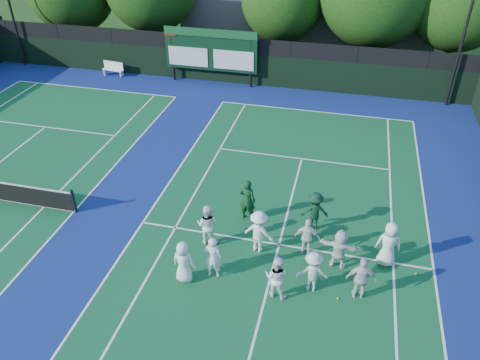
# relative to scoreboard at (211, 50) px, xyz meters

# --- Properties ---
(ground) EXTENTS (120.00, 120.00, 0.00)m
(ground) POSITION_rel_scoreboard_xyz_m (7.01, -15.59, -2.19)
(ground) COLOR #183A10
(ground) RESTS_ON ground
(court_apron) EXTENTS (34.00, 32.00, 0.01)m
(court_apron) POSITION_rel_scoreboard_xyz_m (1.01, -14.59, -2.19)
(court_apron) COLOR navy
(court_apron) RESTS_ON ground
(near_court) EXTENTS (11.05, 23.85, 0.01)m
(near_court) POSITION_rel_scoreboard_xyz_m (7.01, -14.59, -2.18)
(near_court) COLOR #11542B
(near_court) RESTS_ON ground
(back_fence) EXTENTS (34.00, 0.08, 3.00)m
(back_fence) POSITION_rel_scoreboard_xyz_m (1.01, 0.41, -0.83)
(back_fence) COLOR black
(back_fence) RESTS_ON ground
(scoreboard) EXTENTS (6.00, 0.21, 3.55)m
(scoreboard) POSITION_rel_scoreboard_xyz_m (0.00, 0.00, 0.00)
(scoreboard) COLOR black
(scoreboard) RESTS_ON ground
(clubhouse) EXTENTS (18.00, 6.00, 4.00)m
(clubhouse) POSITION_rel_scoreboard_xyz_m (5.01, 8.41, -0.19)
(clubhouse) COLOR slate
(clubhouse) RESTS_ON ground
(bench) EXTENTS (1.53, 0.59, 0.94)m
(bench) POSITION_rel_scoreboard_xyz_m (-6.85, -0.22, -1.68)
(bench) COLOR white
(bench) RESTS_ON ground
(tree_c) EXTENTS (5.39, 5.39, 7.29)m
(tree_c) POSITION_rel_scoreboard_xyz_m (3.96, 3.99, 2.26)
(tree_c) COLOR black
(tree_c) RESTS_ON ground
(tree_e) EXTENTS (6.03, 6.03, 8.13)m
(tree_e) POSITION_rel_scoreboard_xyz_m (14.80, 3.99, 2.76)
(tree_e) COLOR black
(tree_e) RESTS_ON ground
(tennis_ball_1) EXTENTS (0.07, 0.07, 0.07)m
(tennis_ball_1) POSITION_rel_scoreboard_xyz_m (9.76, -14.65, -2.16)
(tennis_ball_1) COLOR yellow
(tennis_ball_1) RESTS_ON ground
(tennis_ball_2) EXTENTS (0.07, 0.07, 0.07)m
(tennis_ball_2) POSITION_rel_scoreboard_xyz_m (11.87, -14.97, -2.16)
(tennis_ball_2) COLOR yellow
(tennis_ball_2) RESTS_ON ground
(tennis_ball_4) EXTENTS (0.07, 0.07, 0.07)m
(tennis_ball_4) POSITION_rel_scoreboard_xyz_m (9.32, -14.36, -2.16)
(tennis_ball_4) COLOR yellow
(tennis_ball_4) RESTS_ON ground
(tennis_ball_5) EXTENTS (0.07, 0.07, 0.07)m
(tennis_ball_5) POSITION_rel_scoreboard_xyz_m (9.32, -16.75, -2.16)
(tennis_ball_5) COLOR yellow
(tennis_ball_5) RESTS_ON ground
(player_front_0) EXTENTS (0.83, 0.58, 1.60)m
(player_front_0) POSITION_rel_scoreboard_xyz_m (4.18, -17.09, -1.39)
(player_front_0) COLOR white
(player_front_0) RESTS_ON ground
(player_front_1) EXTENTS (0.63, 0.44, 1.67)m
(player_front_1) POSITION_rel_scoreboard_xyz_m (5.08, -16.68, -1.36)
(player_front_1) COLOR white
(player_front_1) RESTS_ON ground
(player_front_2) EXTENTS (0.85, 0.70, 1.61)m
(player_front_2) POSITION_rel_scoreboard_xyz_m (7.31, -17.03, -1.39)
(player_front_2) COLOR white
(player_front_2) RESTS_ON ground
(player_front_3) EXTENTS (1.08, 0.72, 1.56)m
(player_front_3) POSITION_rel_scoreboard_xyz_m (8.41, -16.50, -1.41)
(player_front_3) COLOR silver
(player_front_3) RESTS_ON ground
(player_front_4) EXTENTS (1.00, 0.49, 1.64)m
(player_front_4) POSITION_rel_scoreboard_xyz_m (9.95, -16.47, -1.37)
(player_front_4) COLOR silver
(player_front_4) RESTS_ON ground
(player_back_0) EXTENTS (0.82, 0.64, 1.67)m
(player_back_0) POSITION_rel_scoreboard_xyz_m (4.38, -15.06, -1.36)
(player_back_0) COLOR white
(player_back_0) RESTS_ON ground
(player_back_1) EXTENTS (1.21, 0.84, 1.72)m
(player_back_1) POSITION_rel_scoreboard_xyz_m (6.30, -15.04, -1.33)
(player_back_1) COLOR white
(player_back_1) RESTS_ON ground
(player_back_2) EXTENTS (0.90, 0.38, 1.53)m
(player_back_2) POSITION_rel_scoreboard_xyz_m (8.03, -14.80, -1.43)
(player_back_2) COLOR white
(player_back_2) RESTS_ON ground
(player_back_3) EXTENTS (1.49, 0.62, 1.56)m
(player_back_3) POSITION_rel_scoreboard_xyz_m (9.19, -15.19, -1.41)
(player_back_3) COLOR white
(player_back_3) RESTS_ON ground
(player_back_4) EXTENTS (0.90, 0.61, 1.77)m
(player_back_4) POSITION_rel_scoreboard_xyz_m (10.81, -14.65, -1.30)
(player_back_4) COLOR white
(player_back_4) RESTS_ON ground
(coach_left) EXTENTS (0.71, 0.51, 1.81)m
(coach_left) POSITION_rel_scoreboard_xyz_m (5.49, -13.31, -1.29)
(coach_left) COLOR #0E361A
(coach_left) RESTS_ON ground
(coach_right) EXTENTS (1.17, 0.84, 1.63)m
(coach_right) POSITION_rel_scoreboard_xyz_m (8.12, -13.28, -1.38)
(coach_right) COLOR #0E331D
(coach_right) RESTS_ON ground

